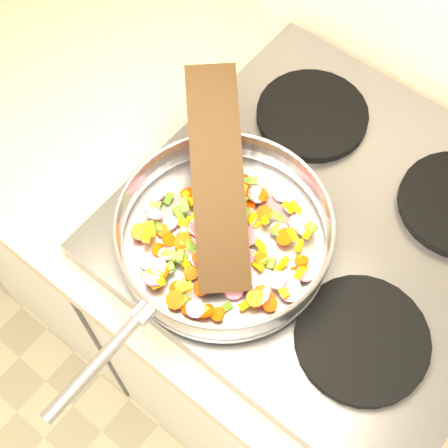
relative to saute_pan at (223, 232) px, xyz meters
The scene contains 7 objects.
cooktop 0.19m from the saute_pan, 54.89° to the left, with size 0.60×0.60×0.04m, color #939399.
grate_fl 0.06m from the saute_pan, 168.82° to the left, with size 0.19×0.19×0.02m, color black.
grate_fr 0.25m from the saute_pan, ahead, with size 0.19×0.19×0.02m, color black.
grate_bl 0.29m from the saute_pan, 97.24° to the left, with size 0.19×0.19×0.02m, color black.
saute_pan is the anchor object (origin of this frame).
vegetable_heap 0.02m from the saute_pan, 69.37° to the right, with size 0.29×0.27×0.05m.
wooden_spatula 0.08m from the saute_pan, 136.02° to the left, with size 0.33×0.07×0.02m, color black.
Camera 1 is at (-0.54, 1.19, 1.79)m, focal length 50.00 mm.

